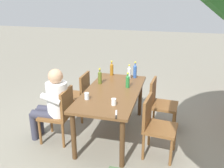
% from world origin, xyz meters
% --- Properties ---
extents(ground_plane, '(24.00, 24.00, 0.00)m').
position_xyz_m(ground_plane, '(0.00, 0.00, 0.00)').
color(ground_plane, gray).
extents(dining_table, '(1.72, 0.85, 0.76)m').
position_xyz_m(dining_table, '(0.00, 0.00, 0.67)').
color(dining_table, brown).
rests_on(dining_table, ground_plane).
extents(chair_near_right, '(0.45, 0.45, 0.87)m').
position_xyz_m(chair_near_right, '(0.39, -0.72, 0.49)').
color(chair_near_right, brown).
rests_on(chair_near_right, ground_plane).
extents(chair_far_left, '(0.47, 0.47, 0.87)m').
position_xyz_m(chair_far_left, '(-0.39, 0.72, 0.49)').
color(chair_far_left, brown).
rests_on(chair_far_left, ground_plane).
extents(chair_far_right, '(0.48, 0.48, 0.87)m').
position_xyz_m(chair_far_right, '(0.38, 0.72, 0.49)').
color(chair_far_right, brown).
rests_on(chair_far_right, ground_plane).
extents(chair_near_left, '(0.44, 0.44, 0.87)m').
position_xyz_m(chair_near_left, '(-0.39, -0.72, 0.49)').
color(chair_near_left, brown).
rests_on(chair_near_left, ground_plane).
extents(person_in_white_shirt, '(0.47, 0.61, 1.18)m').
position_xyz_m(person_in_white_shirt, '(0.39, -0.83, 0.66)').
color(person_in_white_shirt, white).
rests_on(person_in_white_shirt, ground_plane).
extents(bottle_green, '(0.06, 0.06, 0.25)m').
position_xyz_m(bottle_green, '(-0.22, 0.20, 0.87)').
color(bottle_green, '#287A38').
rests_on(bottle_green, dining_table).
extents(bottle_clear, '(0.06, 0.06, 0.26)m').
position_xyz_m(bottle_clear, '(-0.67, 0.14, 0.87)').
color(bottle_clear, white).
rests_on(bottle_clear, dining_table).
extents(bottle_blue, '(0.06, 0.06, 0.30)m').
position_xyz_m(bottle_blue, '(-0.74, 0.23, 0.89)').
color(bottle_blue, '#2D56A3').
rests_on(bottle_blue, dining_table).
extents(bottle_olive, '(0.06, 0.06, 0.27)m').
position_xyz_m(bottle_olive, '(-0.29, -0.29, 0.88)').
color(bottle_olive, '#566623').
rests_on(bottle_olive, dining_table).
extents(bottle_amber, '(0.06, 0.06, 0.28)m').
position_xyz_m(bottle_amber, '(-0.79, -0.21, 0.88)').
color(bottle_amber, '#996019').
rests_on(bottle_amber, dining_table).
extents(cup_white, '(0.07, 0.07, 0.09)m').
position_xyz_m(cup_white, '(0.49, 0.15, 0.81)').
color(cup_white, white).
rests_on(cup_white, dining_table).
extents(cup_glass, '(0.07, 0.07, 0.10)m').
position_xyz_m(cup_glass, '(0.40, -0.27, 0.81)').
color(cup_glass, silver).
rests_on(cup_glass, dining_table).
extents(table_knife, '(0.24, 0.07, 0.01)m').
position_xyz_m(table_knife, '(0.77, 0.26, 0.77)').
color(table_knife, silver).
rests_on(table_knife, dining_table).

